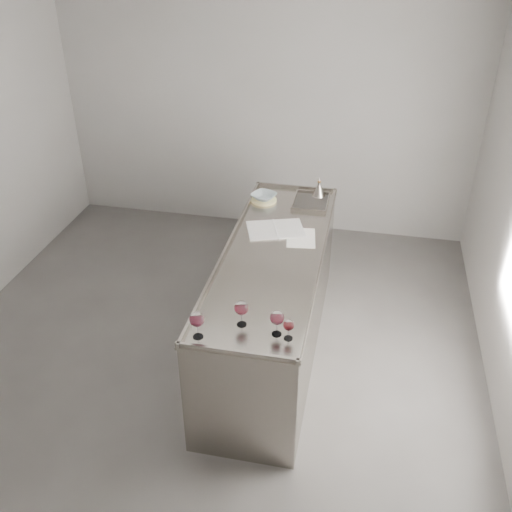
% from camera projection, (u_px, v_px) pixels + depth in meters
% --- Properties ---
extents(room_shell, '(4.54, 5.04, 2.84)m').
position_uv_depth(room_shell, '(196.00, 211.00, 3.98)').
color(room_shell, '#494744').
rests_on(room_shell, ground).
extents(counter, '(0.77, 2.42, 0.97)m').
position_uv_depth(counter, '(272.00, 302.00, 4.63)').
color(counter, gray).
rests_on(counter, ground).
extents(wine_glass_left, '(0.09, 0.09, 0.19)m').
position_uv_depth(wine_glass_left, '(197.00, 320.00, 3.46)').
color(wine_glass_left, white).
rests_on(wine_glass_left, counter).
extents(wine_glass_middle, '(0.09, 0.09, 0.18)m').
position_uv_depth(wine_glass_middle, '(241.00, 308.00, 3.57)').
color(wine_glass_middle, white).
rests_on(wine_glass_middle, counter).
extents(wine_glass_right, '(0.09, 0.09, 0.18)m').
position_uv_depth(wine_glass_right, '(277.00, 318.00, 3.49)').
color(wine_glass_right, white).
rests_on(wine_glass_right, counter).
extents(wine_glass_small, '(0.07, 0.07, 0.14)m').
position_uv_depth(wine_glass_small, '(289.00, 326.00, 3.46)').
color(wine_glass_small, white).
rests_on(wine_glass_small, counter).
extents(notebook, '(0.53, 0.45, 0.02)m').
position_uv_depth(notebook, '(275.00, 229.00, 4.69)').
color(notebook, white).
rests_on(notebook, counter).
extents(loose_paper_top, '(0.27, 0.35, 0.00)m').
position_uv_depth(loose_paper_top, '(301.00, 238.00, 4.58)').
color(loose_paper_top, white).
rests_on(loose_paper_top, counter).
extents(trivet, '(0.30, 0.30, 0.02)m').
position_uv_depth(trivet, '(264.00, 200.00, 5.14)').
color(trivet, beige).
rests_on(trivet, counter).
extents(ceramic_bowl, '(0.28, 0.28, 0.05)m').
position_uv_depth(ceramic_bowl, '(264.00, 196.00, 5.13)').
color(ceramic_bowl, '#94A5AC').
rests_on(ceramic_bowl, trivet).
extents(wine_funnel, '(0.13, 0.13, 0.18)m').
position_uv_depth(wine_funnel, '(319.00, 190.00, 5.21)').
color(wine_funnel, '#9F978D').
rests_on(wine_funnel, counter).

